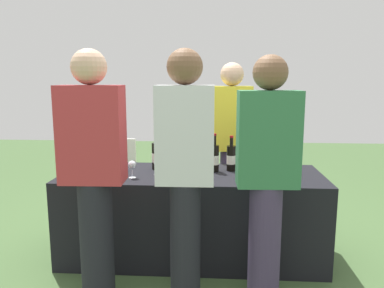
{
  "coord_description": "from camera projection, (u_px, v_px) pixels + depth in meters",
  "views": [
    {
      "loc": [
        0.2,
        -3.04,
        1.51
      ],
      "look_at": [
        0.0,
        0.0,
        0.98
      ],
      "focal_mm": 34.95,
      "sensor_mm": 36.0,
      "label": 1
    }
  ],
  "objects": [
    {
      "name": "ground_plane",
      "position": [
        192.0,
        255.0,
        3.25
      ],
      "size": [
        12.0,
        12.0,
        0.0
      ],
      "primitive_type": "plane",
      "color": "#476638"
    },
    {
      "name": "tasting_table",
      "position": [
        192.0,
        215.0,
        3.19
      ],
      "size": [
        2.17,
        0.77,
        0.73
      ],
      "primitive_type": "cube",
      "color": "black",
      "rests_on": "ground_plane"
    },
    {
      "name": "wine_bottle_0",
      "position": [
        98.0,
        157.0,
        3.26
      ],
      "size": [
        0.07,
        0.07,
        0.31
      ],
      "color": "black",
      "rests_on": "tasting_table"
    },
    {
      "name": "wine_bottle_1",
      "position": [
        156.0,
        156.0,
        3.26
      ],
      "size": [
        0.07,
        0.07,
        0.33
      ],
      "color": "black",
      "rests_on": "tasting_table"
    },
    {
      "name": "wine_bottle_2",
      "position": [
        214.0,
        158.0,
        3.18
      ],
      "size": [
        0.08,
        0.08,
        0.33
      ],
      "color": "black",
      "rests_on": "tasting_table"
    },
    {
      "name": "wine_bottle_3",
      "position": [
        231.0,
        158.0,
        3.2
      ],
      "size": [
        0.08,
        0.08,
        0.3
      ],
      "color": "black",
      "rests_on": "tasting_table"
    },
    {
      "name": "wine_bottle_4",
      "position": [
        258.0,
        156.0,
        3.24
      ],
      "size": [
        0.08,
        0.08,
        0.33
      ],
      "color": "black",
      "rests_on": "tasting_table"
    },
    {
      "name": "wine_bottle_5",
      "position": [
        273.0,
        156.0,
        3.22
      ],
      "size": [
        0.08,
        0.08,
        0.33
      ],
      "color": "black",
      "rests_on": "tasting_table"
    },
    {
      "name": "wine_glass_0",
      "position": [
        110.0,
        163.0,
        3.08
      ],
      "size": [
        0.06,
        0.06,
        0.14
      ],
      "color": "silver",
      "rests_on": "tasting_table"
    },
    {
      "name": "wine_glass_1",
      "position": [
        132.0,
        165.0,
        2.97
      ],
      "size": [
        0.06,
        0.06,
        0.14
      ],
      "color": "silver",
      "rests_on": "tasting_table"
    },
    {
      "name": "wine_glass_2",
      "position": [
        158.0,
        164.0,
        3.06
      ],
      "size": [
        0.07,
        0.07,
        0.13
      ],
      "color": "silver",
      "rests_on": "tasting_table"
    },
    {
      "name": "wine_glass_3",
      "position": [
        187.0,
        165.0,
        3.04
      ],
      "size": [
        0.06,
        0.06,
        0.13
      ],
      "color": "silver",
      "rests_on": "tasting_table"
    },
    {
      "name": "wine_glass_4",
      "position": [
        264.0,
        168.0,
        2.89
      ],
      "size": [
        0.07,
        0.07,
        0.14
      ],
      "color": "silver",
      "rests_on": "tasting_table"
    },
    {
      "name": "ice_bucket",
      "position": [
        276.0,
        163.0,
        3.05
      ],
      "size": [
        0.22,
        0.22,
        0.21
      ],
      "primitive_type": "cylinder",
      "color": "silver",
      "rests_on": "tasting_table"
    },
    {
      "name": "server_pouring",
      "position": [
        231.0,
        141.0,
        3.66
      ],
      "size": [
        0.4,
        0.26,
        1.67
      ],
      "rotation": [
        0.0,
        0.0,
        3.29
      ],
      "color": "#3F3351",
      "rests_on": "ground_plane"
    },
    {
      "name": "guest_0",
      "position": [
        94.0,
        170.0,
        2.45
      ],
      "size": [
        0.42,
        0.24,
        1.7
      ],
      "rotation": [
        0.0,
        0.0,
        0.03
      ],
      "color": "black",
      "rests_on": "ground_plane"
    },
    {
      "name": "guest_1",
      "position": [
        186.0,
        168.0,
        2.42
      ],
      "size": [
        0.37,
        0.23,
        1.7
      ],
      "rotation": [
        0.0,
        0.0,
        0.01
      ],
      "color": "black",
      "rests_on": "ground_plane"
    },
    {
      "name": "guest_2",
      "position": [
        267.0,
        173.0,
        2.44
      ],
      "size": [
        0.4,
        0.23,
        1.66
      ],
      "rotation": [
        0.0,
        0.0,
        0.03
      ],
      "color": "#3F3351",
      "rests_on": "ground_plane"
    },
    {
      "name": "menu_board",
      "position": [
        115.0,
        175.0,
        4.31
      ],
      "size": [
        0.52,
        0.07,
        0.85
      ],
      "primitive_type": "cube",
      "rotation": [
        0.0,
        0.0,
        -0.07
      ],
      "color": "white",
      "rests_on": "ground_plane"
    }
  ]
}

